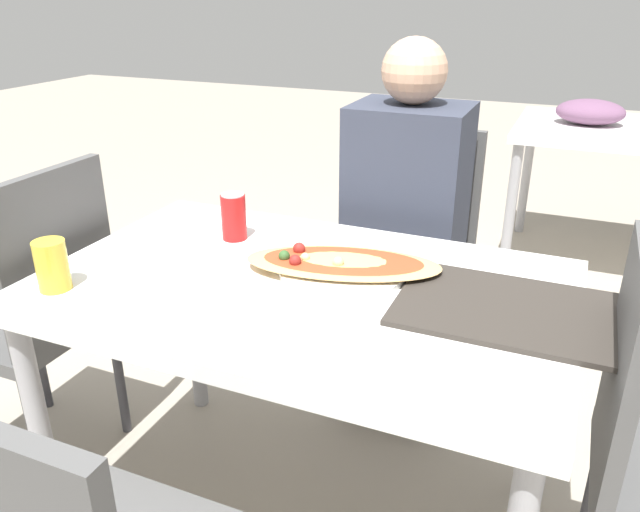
% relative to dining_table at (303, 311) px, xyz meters
% --- Properties ---
extents(dining_table, '(1.21, 0.77, 0.73)m').
position_rel_dining_table_xyz_m(dining_table, '(0.00, 0.00, 0.00)').
color(dining_table, white).
rests_on(dining_table, ground_plane).
extents(chair_far_seated, '(0.40, 0.40, 0.93)m').
position_rel_dining_table_xyz_m(chair_far_seated, '(0.08, 0.72, -0.13)').
color(chair_far_seated, '#4C4C4C').
rests_on(chair_far_seated, ground_plane).
extents(chair_side_left, '(0.40, 0.40, 0.93)m').
position_rel_dining_table_xyz_m(chair_side_left, '(-0.79, -0.06, -0.13)').
color(chair_side_left, '#4C4C4C').
rests_on(chair_side_left, ground_plane).
extents(person_seated, '(0.34, 0.30, 1.23)m').
position_rel_dining_table_xyz_m(person_seated, '(0.08, 0.60, 0.07)').
color(person_seated, '#2D2D38').
rests_on(person_seated, ground_plane).
extents(pizza_main, '(0.50, 0.31, 0.05)m').
position_rel_dining_table_xyz_m(pizza_main, '(0.06, 0.08, 0.10)').
color(pizza_main, white).
rests_on(pizza_main, dining_table).
extents(soda_can, '(0.07, 0.07, 0.12)m').
position_rel_dining_table_xyz_m(soda_can, '(-0.28, 0.17, 0.14)').
color(soda_can, red).
rests_on(soda_can, dining_table).
extents(drink_glass, '(0.07, 0.07, 0.12)m').
position_rel_dining_table_xyz_m(drink_glass, '(-0.50, -0.25, 0.13)').
color(drink_glass, gold).
rests_on(drink_glass, dining_table).
extents(serving_tray, '(0.44, 0.32, 0.01)m').
position_rel_dining_table_xyz_m(serving_tray, '(0.45, 0.04, 0.08)').
color(serving_tray, '#332D28').
rests_on(serving_tray, dining_table).
extents(background_table, '(1.10, 0.80, 0.85)m').
position_rel_dining_table_xyz_m(background_table, '(0.74, 2.14, 0.02)').
color(background_table, white).
rests_on(background_table, ground_plane).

